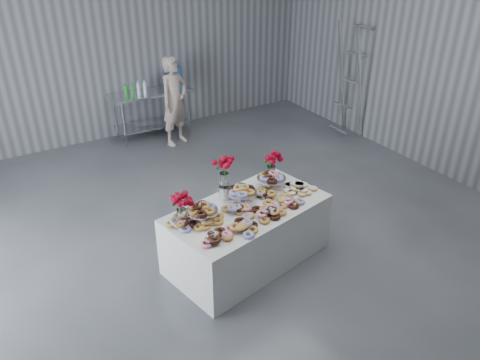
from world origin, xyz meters
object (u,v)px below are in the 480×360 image
object	(u,v)px
display_table	(247,234)
prep_table	(152,106)
water_jug	(174,74)
stepladder	(350,80)
person	(175,101)

from	to	relation	value
display_table	prep_table	xyz separation A→B (m)	(0.47, 4.17, 0.24)
prep_table	water_jug	size ratio (longest dim) A/B	2.71
prep_table	stepladder	distance (m)	3.74
person	prep_table	bearing A→B (deg)	93.78
display_table	stepladder	distance (m)	4.42
water_jug	person	world-z (taller)	person
prep_table	person	world-z (taller)	person
stepladder	water_jug	bearing A→B (deg)	145.89
water_jug	stepladder	world-z (taller)	stepladder
prep_table	stepladder	xyz separation A→B (m)	(3.22, -1.84, 0.46)
display_table	water_jug	world-z (taller)	water_jug
water_jug	person	bearing A→B (deg)	-116.06
prep_table	water_jug	world-z (taller)	water_jug
display_table	stepladder	size ratio (longest dim) A/B	0.88
water_jug	prep_table	bearing A→B (deg)	180.00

